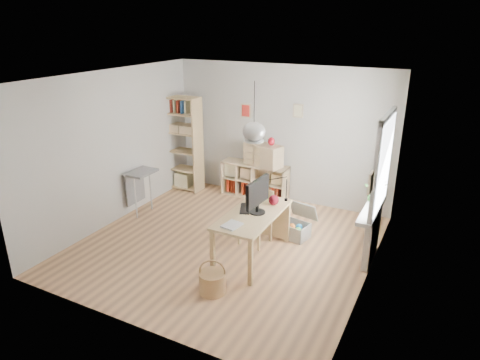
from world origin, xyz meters
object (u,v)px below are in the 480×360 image
at_px(drawer_chest, 263,155).
at_px(chair, 257,213).
at_px(desk, 253,219).
at_px(cube_shelf, 255,183).
at_px(tall_bookshelf, 182,140).
at_px(monitor, 257,194).
at_px(storage_chest, 295,226).

bearing_deg(drawer_chest, chair, -53.20).
bearing_deg(chair, drawer_chest, 117.58).
relative_size(desk, cube_shelf, 1.07).
xyz_separation_m(desk, cube_shelf, (-1.02, 2.23, -0.36)).
bearing_deg(tall_bookshelf, monitor, -35.95).
height_order(desk, chair, chair).
height_order(tall_bookshelf, chair, tall_bookshelf).
bearing_deg(storage_chest, cube_shelf, 148.77).
relative_size(tall_bookshelf, monitor, 3.27).
distance_m(desk, cube_shelf, 2.48).
relative_size(cube_shelf, storage_chest, 2.09).
bearing_deg(desk, drawer_chest, 110.49).
xyz_separation_m(desk, storage_chest, (0.35, 0.95, -0.48)).
height_order(storage_chest, drawer_chest, drawer_chest).
distance_m(storage_chest, drawer_chest, 1.87).
bearing_deg(desk, cube_shelf, 114.61).
bearing_deg(cube_shelf, drawer_chest, -11.41).
relative_size(chair, monitor, 1.46).
relative_size(desk, storage_chest, 2.24).
bearing_deg(tall_bookshelf, storage_chest, -18.84).
bearing_deg(monitor, storage_chest, 76.17).
height_order(cube_shelf, tall_bookshelf, tall_bookshelf).
distance_m(tall_bookshelf, drawer_chest, 1.79).
height_order(chair, monitor, monitor).
distance_m(tall_bookshelf, monitor, 3.26).
xyz_separation_m(chair, monitor, (0.20, -0.44, 0.54)).
height_order(desk, tall_bookshelf, tall_bookshelf).
relative_size(storage_chest, drawer_chest, 0.87).
distance_m(monitor, drawer_chest, 2.33).
xyz_separation_m(chair, storage_chest, (0.50, 0.47, -0.33)).
height_order(cube_shelf, monitor, monitor).
bearing_deg(tall_bookshelf, drawer_chest, 7.73).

